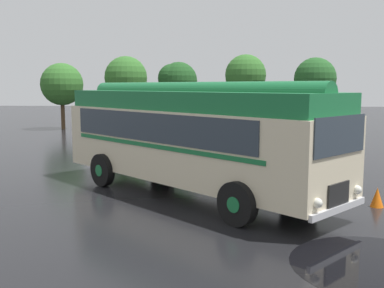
# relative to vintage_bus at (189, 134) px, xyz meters

# --- Properties ---
(ground_plane) EXTENTS (120.00, 120.00, 0.00)m
(ground_plane) POSITION_rel_vintage_bus_xyz_m (0.62, 0.30, -1.89)
(ground_plane) COLOR black
(vintage_bus) EXTENTS (9.02, 8.68, 3.49)m
(vintage_bus) POSITION_rel_vintage_bus_xyz_m (0.00, 0.00, 0.00)
(vintage_bus) COLOR beige
(vintage_bus) RESTS_ON ground
(car_near_left) EXTENTS (2.05, 4.25, 1.66)m
(car_near_left) POSITION_rel_vintage_bus_xyz_m (-3.77, 13.33, -1.05)
(car_near_left) COLOR #B7BABF
(car_near_left) RESTS_ON ground
(car_mid_left) EXTENTS (2.42, 4.40, 1.66)m
(car_mid_left) POSITION_rel_vintage_bus_xyz_m (-1.15, 12.64, -1.05)
(car_mid_left) COLOR #144C28
(car_mid_left) RESTS_ON ground
(car_mid_right) EXTENTS (2.42, 4.41, 1.66)m
(car_mid_right) POSITION_rel_vintage_bus_xyz_m (1.83, 13.64, -1.05)
(car_mid_right) COLOR #4C5156
(car_mid_right) RESTS_ON ground
(car_far_right) EXTENTS (2.34, 4.38, 1.66)m
(car_far_right) POSITION_rel_vintage_bus_xyz_m (4.54, 13.64, -1.05)
(car_far_right) COLOR navy
(car_far_right) RESTS_ON ground
(tree_far_left) EXTENTS (3.25, 3.25, 5.10)m
(tree_far_left) POSITION_rel_vintage_bus_xyz_m (-11.20, 20.56, 1.68)
(tree_far_left) COLOR #4C3823
(tree_far_left) RESTS_ON ground
(tree_left_of_centre) EXTENTS (3.35, 3.35, 5.68)m
(tree_left_of_centre) POSITION_rel_vintage_bus_xyz_m (-6.48, 21.63, 2.12)
(tree_left_of_centre) COLOR #4C3823
(tree_left_of_centre) RESTS_ON ground
(tree_centre) EXTENTS (3.07, 2.89, 5.21)m
(tree_centre) POSITION_rel_vintage_bus_xyz_m (-2.43, 21.49, 1.91)
(tree_centre) COLOR #4C3823
(tree_centre) RESTS_ON ground
(tree_right_of_centre) EXTENTS (3.17, 3.17, 5.78)m
(tree_right_of_centre) POSITION_rel_vintage_bus_xyz_m (2.89, 21.61, 2.32)
(tree_right_of_centre) COLOR #4C3823
(tree_right_of_centre) RESTS_ON ground
(tree_far_right) EXTENTS (3.16, 3.16, 5.50)m
(tree_far_right) POSITION_rel_vintage_bus_xyz_m (8.06, 21.29, 2.03)
(tree_far_right) COLOR #4C3823
(tree_far_right) RESTS_ON ground
(traffic_cone) EXTENTS (0.36, 0.36, 0.55)m
(traffic_cone) POSITION_rel_vintage_bus_xyz_m (5.35, -1.09, -1.62)
(traffic_cone) COLOR orange
(traffic_cone) RESTS_ON ground
(puddle_patch) EXTENTS (3.40, 3.40, 0.01)m
(puddle_patch) POSITION_rel_vintage_bus_xyz_m (3.98, -5.37, -1.89)
(puddle_patch) COLOR black
(puddle_patch) RESTS_ON ground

